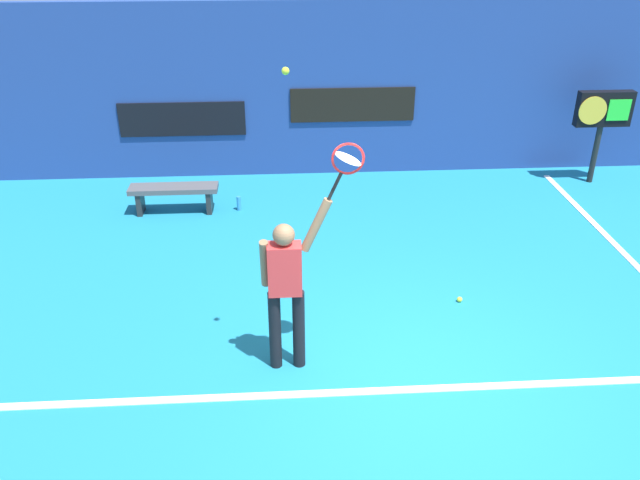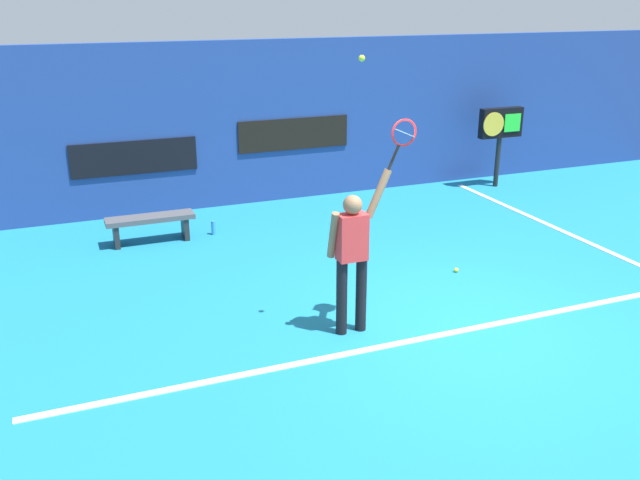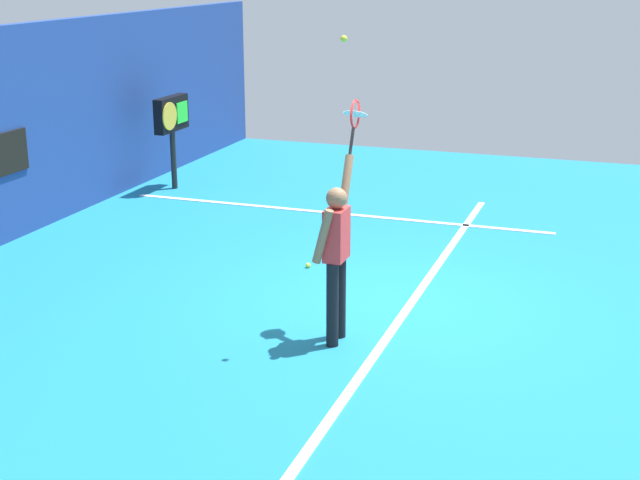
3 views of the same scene
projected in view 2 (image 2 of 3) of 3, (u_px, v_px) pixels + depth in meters
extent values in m
plane|color=teal|center=(458.00, 325.00, 8.29)|extent=(18.00, 18.00, 0.00)
cube|color=navy|center=(292.00, 121.00, 13.03)|extent=(18.00, 0.20, 3.03)
cube|color=black|center=(294.00, 134.00, 13.01)|extent=(2.20, 0.03, 0.60)
cube|color=black|center=(135.00, 158.00, 12.03)|extent=(2.20, 0.03, 0.60)
cube|color=white|center=(465.00, 330.00, 8.15)|extent=(10.00, 0.10, 0.01)
cube|color=white|center=(576.00, 237.00, 11.28)|extent=(0.10, 7.00, 0.01)
cylinder|color=black|center=(342.00, 298.00, 7.94)|extent=(0.13, 0.13, 0.92)
cylinder|color=black|center=(361.00, 294.00, 8.03)|extent=(0.13, 0.13, 0.92)
cube|color=red|center=(352.00, 237.00, 7.74)|extent=(0.34, 0.20, 0.55)
sphere|color=#8C6647|center=(353.00, 205.00, 7.60)|extent=(0.22, 0.22, 0.22)
cylinder|color=#8C6647|center=(378.00, 194.00, 7.68)|extent=(0.32, 0.09, 0.57)
cylinder|color=#8C6647|center=(333.00, 235.00, 7.73)|extent=(0.09, 0.23, 0.58)
cylinder|color=black|center=(394.00, 157.00, 7.61)|extent=(0.15, 0.03, 0.29)
torus|color=red|center=(404.00, 133.00, 7.56)|extent=(0.41, 0.02, 0.41)
cylinder|color=silver|center=(404.00, 133.00, 7.56)|extent=(0.25, 0.27, 0.11)
sphere|color=#CCE033|center=(362.00, 58.00, 7.04)|extent=(0.07, 0.07, 0.07)
cylinder|color=black|center=(497.00, 162.00, 14.13)|extent=(0.10, 0.10, 1.04)
cube|color=black|center=(501.00, 123.00, 13.85)|extent=(0.95, 0.18, 0.60)
cylinder|color=gold|center=(494.00, 124.00, 13.67)|extent=(0.48, 0.02, 0.48)
cube|color=#26D833|center=(512.00, 123.00, 13.83)|extent=(0.38, 0.02, 0.36)
cube|color=#4C4C51|center=(150.00, 218.00, 10.92)|extent=(1.40, 0.36, 0.08)
cube|color=#262628|center=(116.00, 236.00, 10.80)|extent=(0.08, 0.32, 0.37)
cube|color=#262628|center=(185.00, 227.00, 11.19)|extent=(0.08, 0.32, 0.37)
cylinder|color=#338CD8|center=(213.00, 228.00, 11.37)|extent=(0.07, 0.07, 0.24)
sphere|color=#CCE033|center=(456.00, 270.00, 9.86)|extent=(0.07, 0.07, 0.07)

